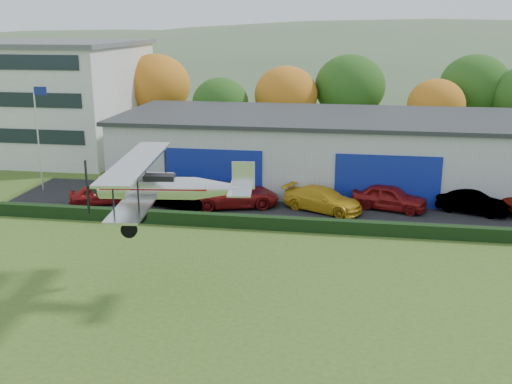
% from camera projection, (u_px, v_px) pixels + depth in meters
% --- Properties ---
extents(ground, '(300.00, 300.00, 0.00)m').
position_uv_depth(ground, '(264.00, 382.00, 21.39)').
color(ground, '#3E5B1C').
rests_on(ground, ground).
extents(apron, '(48.00, 9.00, 0.05)m').
position_uv_depth(apron, '(356.00, 210.00, 40.86)').
color(apron, black).
rests_on(apron, ground).
extents(hedge, '(46.00, 0.60, 0.80)m').
position_uv_depth(hedge, '(355.00, 227.00, 36.20)').
color(hedge, black).
rests_on(hedge, ground).
extents(hangar, '(40.60, 12.60, 5.30)m').
position_uv_depth(hangar, '(385.00, 151.00, 46.46)').
color(hangar, '#B2B7BC').
rests_on(hangar, ground).
extents(office_block, '(20.60, 15.60, 10.40)m').
position_uv_depth(office_block, '(27.00, 97.00, 57.62)').
color(office_block, silver).
rests_on(office_block, ground).
extents(flagpole, '(1.05, 0.10, 8.00)m').
position_uv_depth(flagpole, '(39.00, 127.00, 44.11)').
color(flagpole, silver).
rests_on(flagpole, ground).
extents(tree_belt, '(75.70, 13.22, 10.12)m').
position_uv_depth(tree_belt, '(337.00, 92.00, 58.31)').
color(tree_belt, '#3D2614').
rests_on(tree_belt, ground).
extents(distant_hills, '(430.00, 196.00, 56.00)m').
position_uv_depth(distant_hills, '(328.00, 121.00, 158.57)').
color(distant_hills, '#4C6642').
rests_on(distant_hills, ground).
extents(car_0, '(4.24, 2.90, 1.34)m').
position_uv_depth(car_0, '(99.00, 195.00, 41.82)').
color(car_0, maroon).
rests_on(car_0, apron).
extents(car_1, '(5.26, 3.58, 1.64)m').
position_uv_depth(car_1, '(174.00, 195.00, 41.11)').
color(car_1, gray).
rests_on(car_1, apron).
extents(car_2, '(6.24, 4.16, 1.59)m').
position_uv_depth(car_2, '(236.00, 195.00, 41.29)').
color(car_2, maroon).
rests_on(car_2, apron).
extents(car_3, '(5.78, 4.17, 1.55)m').
position_uv_depth(car_3, '(323.00, 199.00, 40.34)').
color(car_3, gold).
rests_on(car_3, apron).
extents(car_4, '(5.26, 3.29, 1.67)m').
position_uv_depth(car_4, '(390.00, 197.00, 40.60)').
color(car_4, maroon).
rests_on(car_4, apron).
extents(car_5, '(4.70, 2.99, 1.46)m').
position_uv_depth(car_5, '(472.00, 202.00, 39.83)').
color(car_5, gray).
rests_on(car_5, apron).
extents(biplane, '(7.66, 8.79, 3.27)m').
position_uv_depth(biplane, '(162.00, 186.00, 27.47)').
color(biplane, silver).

